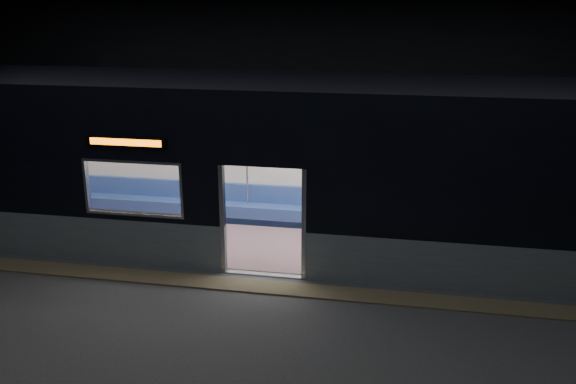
% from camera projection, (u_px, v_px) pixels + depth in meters
% --- Properties ---
extents(station_floor, '(24.00, 14.00, 0.01)m').
position_uv_depth(station_floor, '(250.00, 302.00, 10.10)').
color(station_floor, '#47494C').
rests_on(station_floor, ground).
extents(station_envelope, '(24.00, 14.00, 5.00)m').
position_uv_depth(station_envelope, '(245.00, 79.00, 8.99)').
color(station_envelope, black).
rests_on(station_envelope, station_floor).
extents(tactile_strip, '(22.80, 0.50, 0.03)m').
position_uv_depth(tactile_strip, '(257.00, 286.00, 10.61)').
color(tactile_strip, '#8C7F59').
rests_on(tactile_strip, station_floor).
extents(metro_car, '(18.00, 3.04, 3.35)m').
position_uv_depth(metro_car, '(280.00, 157.00, 11.92)').
color(metro_car, '#8F9DAB').
rests_on(metro_car, station_floor).
extents(passenger, '(0.39, 0.68, 1.35)m').
position_uv_depth(passenger, '(442.00, 202.00, 12.61)').
color(passenger, black).
rests_on(passenger, metro_car).
extents(handbag, '(0.32, 0.30, 0.13)m').
position_uv_depth(handbag, '(441.00, 210.00, 12.44)').
color(handbag, black).
rests_on(handbag, passenger).
extents(transit_map, '(0.97, 0.03, 0.63)m').
position_uv_depth(transit_map, '(533.00, 171.00, 12.38)').
color(transit_map, white).
rests_on(transit_map, metro_car).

